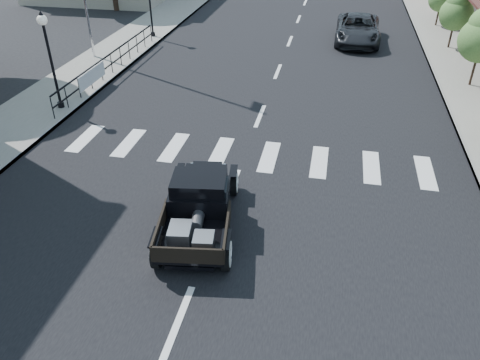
# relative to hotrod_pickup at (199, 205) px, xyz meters

# --- Properties ---
(ground) EXTENTS (120.00, 120.00, 0.00)m
(ground) POSITION_rel_hotrod_pickup_xyz_m (0.40, -0.09, -0.71)
(ground) COLOR black
(ground) RESTS_ON ground
(road) EXTENTS (14.00, 80.00, 0.02)m
(road) POSITION_rel_hotrod_pickup_xyz_m (0.40, 14.91, -0.70)
(road) COLOR black
(road) RESTS_ON ground
(road_markings) EXTENTS (12.00, 60.00, 0.06)m
(road_markings) POSITION_rel_hotrod_pickup_xyz_m (0.40, 9.91, -0.71)
(road_markings) COLOR silver
(road_markings) RESTS_ON ground
(sidewalk_left) EXTENTS (3.00, 80.00, 0.15)m
(sidewalk_left) POSITION_rel_hotrod_pickup_xyz_m (-8.10, 14.91, -0.64)
(sidewalk_left) COLOR gray
(sidewalk_left) RESTS_ON ground
(sidewalk_right) EXTENTS (3.00, 80.00, 0.15)m
(sidewalk_right) POSITION_rel_hotrod_pickup_xyz_m (8.90, 14.91, -0.64)
(sidewalk_right) COLOR gray
(sidewalk_right) RESTS_ON ground
(railing) EXTENTS (0.08, 10.00, 1.00)m
(railing) POSITION_rel_hotrod_pickup_xyz_m (-6.90, 9.91, -0.06)
(railing) COLOR black
(railing) RESTS_ON sidewalk_left
(banner) EXTENTS (0.04, 2.20, 0.60)m
(banner) POSITION_rel_hotrod_pickup_xyz_m (-6.82, 7.91, -0.26)
(banner) COLOR silver
(banner) RESTS_ON sidewalk_left
(lamp_post_b) EXTENTS (0.36, 0.36, 3.57)m
(lamp_post_b) POSITION_rel_hotrod_pickup_xyz_m (-7.20, 5.91, 1.22)
(lamp_post_b) COLOR black
(lamp_post_b) RESTS_ON sidewalk_left
(lamp_post_c) EXTENTS (0.36, 0.36, 3.57)m
(lamp_post_c) POSITION_rel_hotrod_pickup_xyz_m (-7.20, 15.91, 1.22)
(lamp_post_c) COLOR black
(lamp_post_c) RESTS_ON sidewalk_left
(small_tree_c) EXTENTS (1.84, 1.84, 3.07)m
(small_tree_c) POSITION_rel_hotrod_pickup_xyz_m (8.70, 11.57, 0.97)
(small_tree_c) COLOR #466D32
(small_tree_c) RESTS_ON sidewalk_right
(small_tree_d) EXTENTS (1.64, 1.64, 2.73)m
(small_tree_d) POSITION_rel_hotrod_pickup_xyz_m (8.70, 17.01, 0.80)
(small_tree_d) COLOR #466D32
(small_tree_d) RESTS_ON sidewalk_right
(small_tree_e) EXTENTS (1.46, 1.46, 2.44)m
(small_tree_e) POSITION_rel_hotrod_pickup_xyz_m (8.70, 21.56, 0.65)
(small_tree_e) COLOR #466D32
(small_tree_e) RESTS_ON sidewalk_right
(hotrod_pickup) EXTENTS (2.49, 4.35, 1.43)m
(hotrod_pickup) POSITION_rel_hotrod_pickup_xyz_m (0.00, 0.00, 0.00)
(hotrod_pickup) COLOR black
(hotrod_pickup) RESTS_ON ground
(second_car) EXTENTS (2.36, 5.02, 1.39)m
(second_car) POSITION_rel_hotrod_pickup_xyz_m (3.99, 17.54, -0.02)
(second_car) COLOR black
(second_car) RESTS_ON ground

